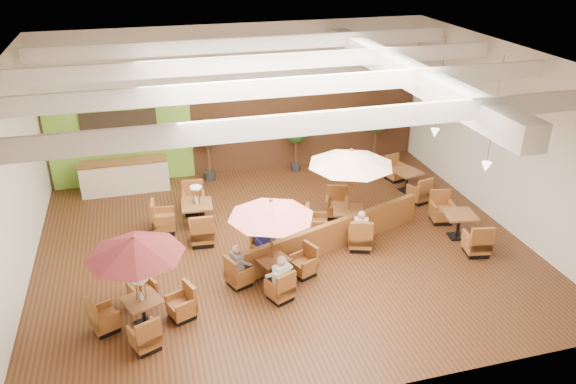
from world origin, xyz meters
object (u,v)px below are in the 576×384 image
object	(u,v)px
table_3	(188,215)
diner_3	(361,227)
table_0	(137,265)
diner_0	(280,274)
table_4	(458,226)
diner_1	(264,239)
diner_2	(238,261)
booth_divider	(334,235)
diner_4	(361,226)
table_2	(348,174)
table_5	(407,181)
topiary_1	(296,134)
topiary_2	(376,123)
service_counter	(125,176)
table_1	(271,225)
topiary_0	(207,135)

from	to	relation	value
table_3	diner_3	bearing A→B (deg)	-24.65
table_0	diner_0	xyz separation A→B (m)	(3.36, 0.08, -0.89)
table_4	diner_0	world-z (taller)	diner_0
diner_1	diner_2	bearing A→B (deg)	14.56
booth_divider	diner_4	size ratio (longest dim) A/B	7.93
booth_divider	table_2	bearing A→B (deg)	30.80
table_0	table_5	bearing A→B (deg)	6.51
table_4	topiary_1	world-z (taller)	topiary_1
table_5	diner_1	bearing A→B (deg)	-165.80
table_4	diner_2	distance (m)	6.91
diner_1	diner_2	world-z (taller)	diner_1
table_4	diner_2	size ratio (longest dim) A/B	3.61
topiary_2	service_counter	bearing A→B (deg)	-178.80
table_4	diner_2	world-z (taller)	diner_2
service_counter	table_1	world-z (taller)	table_1
topiary_0	table_0	bearing A→B (deg)	-108.81
table_3	diner_2	world-z (taller)	table_3
booth_divider	diner_0	bearing A→B (deg)	-156.34
table_2	diner_2	world-z (taller)	table_2
booth_divider	topiary_2	size ratio (longest dim) A/B	2.91
table_3	diner_3	distance (m)	5.33
table_5	diner_4	world-z (taller)	diner_4
table_0	topiary_0	size ratio (longest dim) A/B	1.07
topiary_2	diner_4	world-z (taller)	topiary_2
table_1	table_2	bearing A→B (deg)	11.41
table_3	table_4	world-z (taller)	table_3
diner_4	table_3	bearing A→B (deg)	172.60
table_5	topiary_0	bearing A→B (deg)	142.71
table_4	diner_3	bearing A→B (deg)	-172.05
table_1	diner_4	size ratio (longest dim) A/B	3.11
topiary_2	diner_3	world-z (taller)	topiary_2
topiary_0	diner_1	world-z (taller)	topiary_0
topiary_0	table_5	bearing A→B (deg)	-22.77
table_3	topiary_2	size ratio (longest dim) A/B	1.27
diner_0	diner_2	distance (m)	1.25
topiary_1	diner_2	distance (m)	7.81
table_1	topiary_0	xyz separation A→B (m)	(-0.67, 6.93, 0.09)
table_1	topiary_1	xyz separation A→B (m)	(2.65, 6.93, -0.17)
table_5	topiary_0	world-z (taller)	topiary_0
table_3	diner_4	bearing A→B (deg)	-24.65
diner_3	table_1	bearing A→B (deg)	-135.97
service_counter	diner_0	world-z (taller)	diner_0
table_1	diner_1	distance (m)	1.27
diner_0	diner_1	distance (m)	1.77
table_0	diner_4	size ratio (longest dim) A/B	3.12
service_counter	diner_3	xyz separation A→B (m)	(6.53, -5.85, 0.15)
diner_4	diner_1	bearing A→B (deg)	-159.16
table_0	table_2	size ratio (longest dim) A/B	0.88
topiary_0	diner_3	world-z (taller)	topiary_0
booth_divider	topiary_2	xyz separation A→B (m)	(3.77, 5.84, 1.20)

